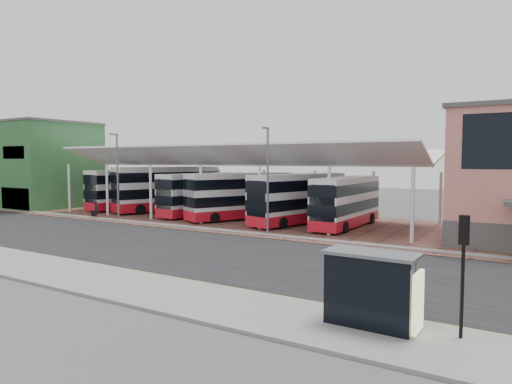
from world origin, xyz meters
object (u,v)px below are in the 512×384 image
bus_0 (132,189)px  traffic_signal_west (463,256)px  bus_1 (167,189)px  bus_2 (202,194)px  bus_4 (298,199)px  pedestrian (96,210)px  bus_shelter (377,282)px  bus_5 (346,202)px  bus_3 (240,196)px

bus_0 → traffic_signal_west: (37.69, -22.38, 0.40)m
bus_1 → bus_2: bearing=10.4°
bus_4 → traffic_signal_west: 26.39m
bus_2 → bus_4: 11.15m
bus_0 → bus_4: bearing=2.9°
pedestrian → bus_2: bearing=-60.3°
bus_1 → bus_4: 16.80m
traffic_signal_west → bus_4: bearing=145.4°
bus_4 → bus_shelter: size_ratio=3.48×
bus_2 → pedestrian: 10.27m
bus_1 → traffic_signal_west: bus_1 is taller
bus_0 → bus_2: bearing=2.1°
bus_0 → bus_1: size_ratio=0.93×
bus_4 → bus_5: bus_4 is taller
bus_3 → bus_shelter: size_ratio=3.38×
traffic_signal_west → bus_shelter: bearing=-147.3°
bus_1 → bus_2: bus_1 is taller
bus_3 → bus_2: bearing=-162.3°
pedestrian → bus_shelter: bearing=-132.4°
bus_0 → bus_5: (26.20, -1.05, -0.16)m
bus_5 → bus_shelter: bearing=-66.6°
bus_2 → bus_3: size_ratio=0.99×
bus_2 → bus_3: 5.14m
bus_4 → pedestrian: (-18.10, -6.95, -1.33)m
bus_5 → bus_1: bearing=177.6°
bus_1 → bus_3: bus_1 is taller
bus_1 → traffic_signal_west: 39.64m
bus_2 → bus_shelter: bearing=-36.7°
bus_5 → bus_3: bearing=-176.7°
bus_0 → pedestrian: (3.75, -8.23, -1.39)m
bus_shelter → traffic_signal_west: bearing=15.6°
bus_2 → pedestrian: bus_2 is taller
bus_shelter → bus_3: bearing=133.4°
bus_3 → pedestrian: bearing=-125.4°
bus_0 → bus_3: (15.80, -1.47, -0.06)m
bus_4 → bus_0: bearing=-169.4°
bus_1 → bus_2: (5.59, -1.00, -0.30)m
bus_4 → bus_shelter: bearing=-44.4°
bus_4 → pedestrian: bus_4 is taller
bus_3 → bus_5: size_ratio=1.04×
bus_4 → bus_shelter: (13.37, -21.73, -0.55)m
bus_5 → bus_shelter: 23.74m
bus_0 → bus_2: 10.74m
bus_2 → traffic_signal_west: 34.56m
bus_3 → traffic_signal_west: bus_3 is taller
bus_2 → pedestrian: size_ratio=6.21×
bus_2 → bus_5: bus_2 is taller
pedestrian → traffic_signal_west: bearing=-129.9°
bus_shelter → bus_2: bearing=139.2°
bus_2 → bus_1: bearing=175.3°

